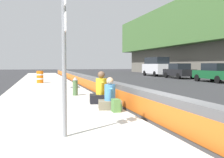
{
  "coord_description": "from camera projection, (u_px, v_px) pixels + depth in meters",
  "views": [
    {
      "loc": [
        -6.06,
        3.09,
        1.61
      ],
      "look_at": [
        7.87,
        -0.75,
        0.81
      ],
      "focal_mm": 42.44,
      "sensor_mm": 36.0,
      "label": 1
    }
  ],
  "objects": [
    {
      "name": "ground_plane",
      "position": [
        166.0,
        127.0,
        6.75
      ],
      "size": [
        160.0,
        160.0,
        0.0
      ],
      "primitive_type": "plane",
      "color": "#2B2B2D",
      "rests_on": "ground"
    },
    {
      "name": "sidewalk_strip",
      "position": [
        60.0,
        132.0,
        6.04
      ],
      "size": [
        80.0,
        4.4,
        0.14
      ],
      "primitive_type": "cube",
      "color": "#B5B2A8",
      "rests_on": "ground_plane"
    },
    {
      "name": "jersey_barrier",
      "position": [
        166.0,
        111.0,
        6.72
      ],
      "size": [
        76.0,
        0.45,
        0.85
      ],
      "color": "#545456",
      "rests_on": "ground_plane"
    },
    {
      "name": "route_sign_post",
      "position": [
        64.0,
        33.0,
        5.28
      ],
      "size": [
        0.44,
        0.09,
        3.6
      ],
      "color": "gray",
      "rests_on": "sidewalk_strip"
    },
    {
      "name": "fire_hydrant",
      "position": [
        75.0,
        86.0,
        12.49
      ],
      "size": [
        0.26,
        0.46,
        0.88
      ],
      "color": "#47663D",
      "rests_on": "sidewalk_strip"
    },
    {
      "name": "seated_person_foreground",
      "position": [
        110.0,
        99.0,
        8.71
      ],
      "size": [
        0.76,
        0.85,
        1.04
      ],
      "color": "#706651",
      "rests_on": "sidewalk_strip"
    },
    {
      "name": "seated_person_middle",
      "position": [
        101.0,
        93.0,
        10.08
      ],
      "size": [
        0.86,
        0.97,
        1.21
      ],
      "color": "black",
      "rests_on": "sidewalk_strip"
    },
    {
      "name": "backpack",
      "position": [
        116.0,
        106.0,
        8.17
      ],
      "size": [
        0.32,
        0.28,
        0.4
      ],
      "color": "#4C7A3D",
      "rests_on": "sidewalk_strip"
    },
    {
      "name": "construction_barrel",
      "position": [
        40.0,
        77.0,
        20.83
      ],
      "size": [
        0.54,
        0.54,
        0.95
      ],
      "color": "orange",
      "rests_on": "sidewalk_strip"
    },
    {
      "name": "parked_car_fourth",
      "position": [
        215.0,
        73.0,
        23.8
      ],
      "size": [
        4.55,
        2.05,
        1.71
      ],
      "color": "#145128",
      "rests_on": "ground_plane"
    },
    {
      "name": "parked_car_midline",
      "position": [
        179.0,
        71.0,
        30.09
      ],
      "size": [
        4.51,
        1.96,
        1.71
      ],
      "color": "black",
      "rests_on": "ground_plane"
    },
    {
      "name": "parked_car_far",
      "position": [
        156.0,
        66.0,
        36.02
      ],
      "size": [
        5.14,
        2.18,
        2.56
      ],
      "color": "silver",
      "rests_on": "ground_plane"
    }
  ]
}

